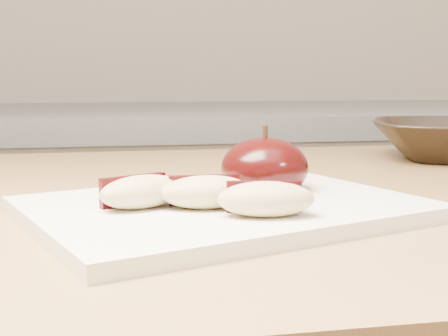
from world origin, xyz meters
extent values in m
cube|color=slate|center=(0.00, 1.20, 0.92)|extent=(2.40, 0.62, 0.04)
cube|color=#9D7944|center=(0.00, 0.50, 0.88)|extent=(1.64, 0.64, 0.04)
cube|color=silver|center=(0.00, 0.40, 0.91)|extent=(0.33, 0.29, 0.01)
ellipsoid|color=black|center=(0.04, 0.44, 0.93)|extent=(0.09, 0.09, 0.05)
cylinder|color=black|center=(0.04, 0.44, 0.96)|extent=(0.00, 0.00, 0.01)
ellipsoid|color=tan|center=(-0.06, 0.38, 0.92)|extent=(0.07, 0.06, 0.02)
cube|color=black|center=(-0.07, 0.40, 0.92)|extent=(0.05, 0.03, 0.02)
ellipsoid|color=tan|center=(-0.02, 0.37, 0.92)|extent=(0.07, 0.03, 0.02)
cube|color=black|center=(-0.02, 0.39, 0.92)|extent=(0.05, 0.01, 0.02)
ellipsoid|color=tan|center=(0.02, 0.34, 0.92)|extent=(0.07, 0.04, 0.02)
cube|color=black|center=(0.02, 0.36, 0.92)|extent=(0.05, 0.01, 0.02)
camera|label=1|loc=(-0.09, -0.05, 1.00)|focal=50.00mm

